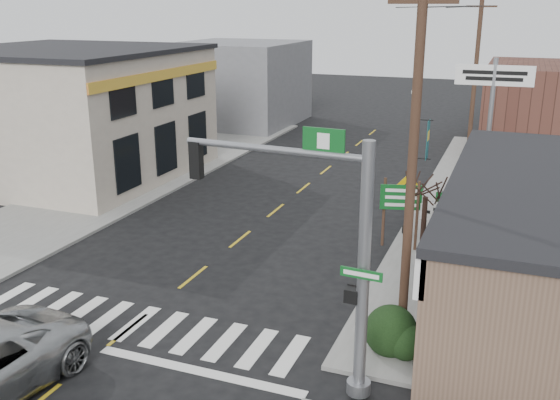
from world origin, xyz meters
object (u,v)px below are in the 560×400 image
at_px(traffic_signal_pole, 332,242).
at_px(fire_hydrant, 445,284).
at_px(lamp_post, 413,152).
at_px(dance_center_sign, 492,98).
at_px(utility_pole_far, 475,81).
at_px(guide_sign, 401,204).
at_px(utility_pole_near, 412,168).
at_px(bare_tree, 427,182).

bearing_deg(traffic_signal_pole, fire_hydrant, 75.38).
xyz_separation_m(lamp_post, dance_center_sign, (2.64, 3.96, 1.73)).
xyz_separation_m(dance_center_sign, utility_pole_far, (-1.41, 9.06, -0.27)).
bearing_deg(guide_sign, utility_pole_near, -92.59).
bearing_deg(utility_pole_far, utility_pole_near, -90.20).
relative_size(guide_sign, bare_tree, 0.64).
bearing_deg(guide_sign, fire_hydrant, -73.43).
bearing_deg(guide_sign, lamp_post, 73.98).
bearing_deg(dance_center_sign, bare_tree, -101.94).
height_order(guide_sign, bare_tree, bare_tree).
bearing_deg(bare_tree, dance_center_sign, 79.52).
distance_m(lamp_post, bare_tree, 4.25).
relative_size(guide_sign, utility_pole_far, 0.29).
distance_m(guide_sign, utility_pole_near, 7.73).
bearing_deg(bare_tree, fire_hydrant, -54.42).
distance_m(guide_sign, utility_pole_far, 15.17).
distance_m(fire_hydrant, lamp_post, 6.62).
xyz_separation_m(traffic_signal_pole, lamp_post, (-0.07, 11.62, -0.39)).
height_order(lamp_post, bare_tree, lamp_post).
bearing_deg(dance_center_sign, lamp_post, -125.13).
distance_m(guide_sign, fire_hydrant, 4.53).
bearing_deg(lamp_post, utility_pole_far, 75.73).
bearing_deg(bare_tree, utility_pole_far, 89.72).
distance_m(traffic_signal_pole, guide_sign, 10.08).
height_order(guide_sign, fire_hydrant, guide_sign).
bearing_deg(fire_hydrant, guide_sign, 120.59).
bearing_deg(fire_hydrant, dance_center_sign, 86.97).
bearing_deg(guide_sign, traffic_signal_pole, -103.26).
xyz_separation_m(guide_sign, utility_pole_near, (1.39, -6.88, 3.23)).
bearing_deg(utility_pole_far, bare_tree, -90.74).
bearing_deg(lamp_post, utility_pole_near, -90.11).
height_order(fire_hydrant, utility_pole_near, utility_pole_near).
xyz_separation_m(traffic_signal_pole, guide_sign, (-0.13, 9.86, -2.07)).
relative_size(traffic_signal_pole, fire_hydrant, 8.28).
xyz_separation_m(guide_sign, dance_center_sign, (2.70, 5.72, 3.41)).
height_order(lamp_post, dance_center_sign, dance_center_sign).
relative_size(traffic_signal_pole, dance_center_sign, 0.94).
bearing_deg(traffic_signal_pole, bare_tree, 85.83).
relative_size(lamp_post, utility_pole_near, 0.61).
distance_m(bare_tree, utility_pole_far, 17.19).
bearing_deg(utility_pole_near, fire_hydrant, 77.22).
xyz_separation_m(fire_hydrant, lamp_post, (-2.14, 5.48, 3.04)).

